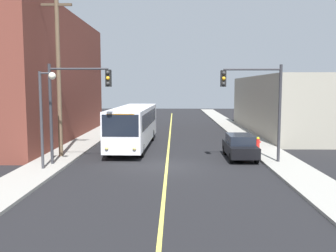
# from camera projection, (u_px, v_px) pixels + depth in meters

# --- Properties ---
(ground_plane) EXTENTS (120.00, 120.00, 0.00)m
(ground_plane) POSITION_uv_depth(u_px,v_px,m) (167.00, 166.00, 22.28)
(ground_plane) COLOR black
(sidewalk_left) EXTENTS (2.50, 90.00, 0.15)m
(sidewalk_left) POSITION_uv_depth(u_px,v_px,m) (87.00, 141.00, 32.35)
(sidewalk_left) COLOR gray
(sidewalk_left) RESTS_ON ground
(sidewalk_right) EXTENTS (2.50, 90.00, 0.15)m
(sidewalk_right) POSITION_uv_depth(u_px,v_px,m) (252.00, 141.00, 32.09)
(sidewalk_right) COLOR gray
(sidewalk_right) RESTS_ON ground
(lane_stripe_center) EXTENTS (0.16, 60.00, 0.01)m
(lane_stripe_center) POSITION_uv_depth(u_px,v_px,m) (170.00, 134.00, 37.20)
(lane_stripe_center) COLOR #D8CC4C
(lane_stripe_center) RESTS_ON ground
(building_left_brick) EXTENTS (10.00, 23.01, 11.27)m
(building_left_brick) POSITION_uv_depth(u_px,v_px,m) (22.00, 78.00, 33.41)
(building_left_brick) COLOR brown
(building_left_brick) RESTS_ON ground
(building_right_warehouse) EXTENTS (12.00, 21.42, 5.89)m
(building_right_warehouse) POSITION_uv_depth(u_px,v_px,m) (308.00, 105.00, 38.49)
(building_right_warehouse) COLOR gray
(building_right_warehouse) RESTS_ON ground
(city_bus) EXTENTS (2.94, 12.22, 3.20)m
(city_bus) POSITION_uv_depth(u_px,v_px,m) (134.00, 124.00, 29.16)
(city_bus) COLOR silver
(city_bus) RESTS_ON ground
(parked_car_black) EXTENTS (1.83, 4.40, 1.62)m
(parked_car_black) POSITION_uv_depth(u_px,v_px,m) (240.00, 146.00, 24.54)
(parked_car_black) COLOR black
(parked_car_black) RESTS_ON ground
(utility_pole_near) EXTENTS (2.40, 0.28, 11.45)m
(utility_pole_near) POSITION_uv_depth(u_px,v_px,m) (58.00, 62.00, 24.15)
(utility_pole_near) COLOR brown
(utility_pole_near) RESTS_ON sidewalk_left
(traffic_signal_left_corner) EXTENTS (3.75, 0.48, 6.00)m
(traffic_signal_left_corner) POSITION_uv_depth(u_px,v_px,m) (76.00, 95.00, 21.78)
(traffic_signal_left_corner) COLOR #2D2D33
(traffic_signal_left_corner) RESTS_ON sidewalk_left
(traffic_signal_right_corner) EXTENTS (3.75, 0.48, 6.00)m
(traffic_signal_right_corner) POSITION_uv_depth(u_px,v_px,m) (255.00, 95.00, 22.49)
(traffic_signal_right_corner) COLOR #2D2D33
(traffic_signal_right_corner) RESTS_ON sidewalk_right
(street_lamp_left) EXTENTS (0.98, 0.40, 5.50)m
(street_lamp_left) POSITION_uv_depth(u_px,v_px,m) (45.00, 106.00, 20.57)
(street_lamp_left) COLOR #38383D
(street_lamp_left) RESTS_ON sidewalk_left
(fire_hydrant) EXTENTS (0.44, 0.26, 0.84)m
(fire_hydrant) POSITION_uv_depth(u_px,v_px,m) (258.00, 142.00, 28.01)
(fire_hydrant) COLOR red
(fire_hydrant) RESTS_ON sidewalk_right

